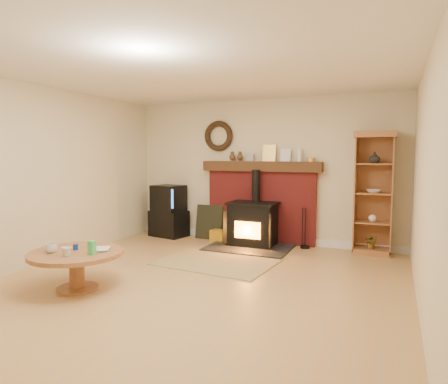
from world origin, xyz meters
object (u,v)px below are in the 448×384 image
at_px(wood_stove, 252,225).
at_px(tv_unit, 169,212).
at_px(curio_cabinet, 374,193).
at_px(coffee_table, 76,259).

xyz_separation_m(wood_stove, tv_unit, (-1.80, 0.19, 0.10)).
xyz_separation_m(curio_cabinet, coffee_table, (-3.14, -3.22, -0.61)).
bearing_deg(curio_cabinet, tv_unit, -178.68).
distance_m(wood_stove, curio_cabinet, 2.06).
xyz_separation_m(tv_unit, curio_cabinet, (3.75, 0.09, 0.51)).
xyz_separation_m(wood_stove, coffee_table, (-1.19, -2.94, -0.00)).
bearing_deg(curio_cabinet, wood_stove, -171.86).
relative_size(wood_stove, curio_cabinet, 0.71).
distance_m(wood_stove, coffee_table, 3.17).
height_order(curio_cabinet, coffee_table, curio_cabinet).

